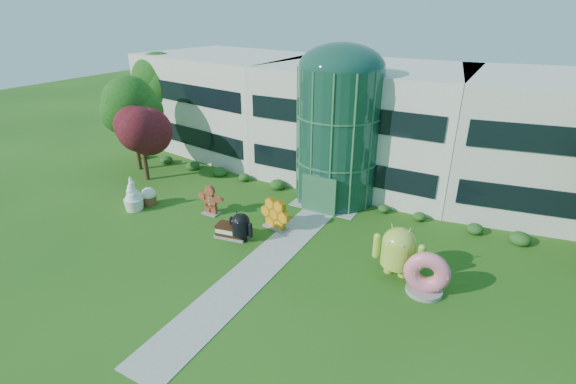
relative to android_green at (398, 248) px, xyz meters
The scene contains 14 objects.
ground 8.34m from the android_green, 148.59° to the right, with size 140.00×140.00×0.00m, color #215114.
building 15.70m from the android_green, 116.93° to the left, with size 46.00×15.00×9.30m, color beige, non-canonical shape.
atrium 10.91m from the android_green, 132.04° to the left, with size 6.00×6.00×9.80m, color #194738.
walkway 7.52m from the android_green, 162.04° to the right, with size 2.40×20.00×0.04m, color #9E9E93.
tree_red 22.75m from the android_green, behind, with size 4.00×4.00×6.00m, color #3F0C14, non-canonical shape.
trees_backdrop 11.47m from the android_green, 128.61° to the left, with size 52.00×8.00×8.40m, color #1A4511, non-canonical shape.
android_green is the anchor object (origin of this frame).
android_black 9.71m from the android_green, behind, with size 1.88×1.26×2.14m, color black, non-canonical shape.
donut 2.00m from the android_green, 26.38° to the right, with size 2.35×1.13×2.44m, color #EC5973, non-canonical shape.
gingerbread 13.66m from the android_green, behind, with size 2.42×0.93×2.24m, color maroon, non-canonical shape.
ice_cream_sandwich 10.51m from the android_green, behind, with size 2.04×1.02×0.91m, color black, non-canonical shape.
honeycomb 8.61m from the android_green, behind, with size 2.50×0.89×1.97m, color #FFA119, non-canonical shape.
froyo 18.99m from the android_green, behind, with size 1.51×1.51×2.58m, color white, non-canonical shape.
cupcake 18.61m from the android_green, behind, with size 1.15×1.15×1.38m, color white, non-canonical shape.
Camera 1 is at (11.18, -15.53, 13.65)m, focal length 26.00 mm.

